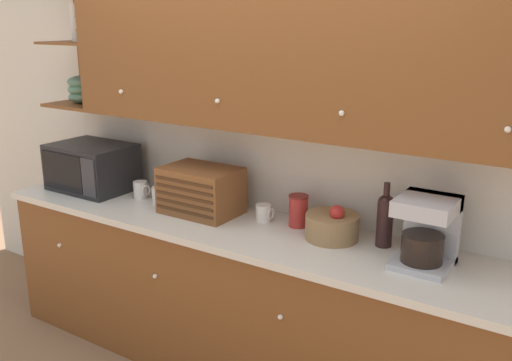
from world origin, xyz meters
The scene contains 14 objects.
ground_plane centered at (0.00, 0.00, 0.00)m, with size 24.00×24.00×0.00m, color #896647.
wall_back centered at (0.00, 0.03, 1.30)m, with size 5.62×0.06×2.60m.
counter_unit centered at (0.00, -0.30, 0.45)m, with size 3.24×0.64×0.90m.
backsplash_panel centered at (0.00, -0.01, 1.16)m, with size 3.22×0.01×0.52m.
upper_cabinets centered at (0.17, -0.18, 1.85)m, with size 3.22×0.37×0.85m.
microwave centered at (-1.23, -0.29, 1.05)m, with size 0.52×0.39×0.30m.
mug_patterned_third centered at (-0.83, -0.26, 0.96)m, with size 0.10×0.09×0.11m.
mug centered at (-0.65, -0.28, 0.96)m, with size 0.09×0.08×0.11m.
bread_box centered at (-0.34, -0.27, 1.04)m, with size 0.44×0.30×0.27m.
mug_blue_second centered at (0.04, -0.19, 0.95)m, with size 0.10×0.09×0.09m.
storage_canister centered at (0.23, -0.15, 0.99)m, with size 0.11×0.11×0.17m.
fruit_basket centered at (0.47, -0.22, 0.97)m, with size 0.27×0.27×0.19m.
wine_bottle centered at (0.72, -0.16, 1.05)m, with size 0.08×0.08×0.33m.
coffee_maker centered at (0.96, -0.26, 1.07)m, with size 0.25×0.27×0.32m.
Camera 1 is at (1.64, -2.70, 2.00)m, focal length 40.00 mm.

